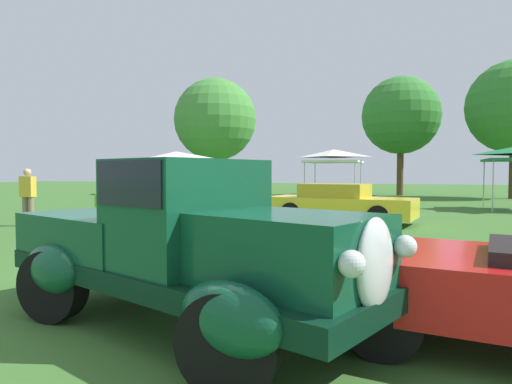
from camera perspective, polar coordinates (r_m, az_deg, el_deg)
name	(u,v)px	position (r m, az deg, el deg)	size (l,w,h in m)	color
ground_plane	(153,316)	(5.28, -12.82, -14.96)	(120.00, 120.00, 0.00)	#386628
feature_pickup_truck	(183,244)	(4.62, -9.15, -6.41)	(4.50, 2.88, 1.70)	black
show_car_lime	(156,199)	(17.24, -12.44, -0.82)	(4.31, 1.97, 1.22)	#60C62D
show_car_yellow	(339,204)	(14.41, 10.38, -1.44)	(4.69, 2.33, 1.22)	yellow
spectator_near_truck	(114,199)	(11.62, -17.42, -0.90)	(0.45, 0.45, 1.69)	#283351
spectator_between_cars	(28,195)	(14.85, -26.74, -0.34)	(0.43, 0.29, 1.69)	#7F7056
canopy_tent_left_field	(176,157)	(25.09, -9.97, 4.38)	(3.21, 3.21, 2.71)	#B7B7BC
canopy_tent_center_field	(334,155)	(22.83, 9.74, 4.57)	(2.65, 2.65, 2.71)	#B7B7BC
treeline_far_left	(215,120)	(32.95, -5.15, 9.02)	(5.85, 5.85, 8.27)	brown
treeline_mid_left	(401,116)	(32.71, 17.74, 9.13)	(5.24, 5.24, 8.07)	brown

